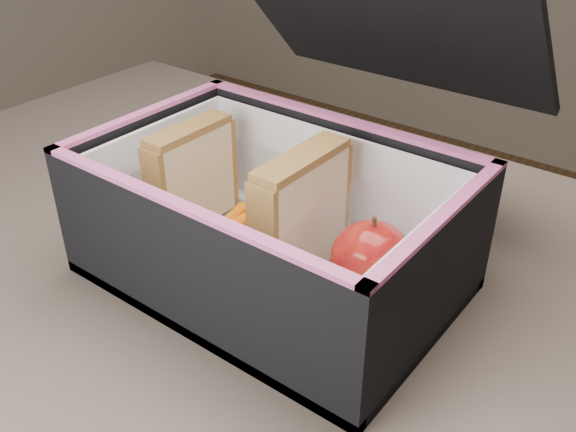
% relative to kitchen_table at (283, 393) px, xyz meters
% --- Properties ---
extents(kitchen_table, '(1.20, 0.80, 0.75)m').
position_rel_kitchen_table_xyz_m(kitchen_table, '(0.00, 0.00, 0.00)').
color(kitchen_table, brown).
rests_on(kitchen_table, ground).
extents(lunch_bag, '(0.31, 0.35, 0.27)m').
position_rel_kitchen_table_xyz_m(lunch_bag, '(-0.04, 0.04, 0.16)').
color(lunch_bag, black).
rests_on(lunch_bag, kitchen_table).
extents(plastic_tub, '(0.17, 0.12, 0.07)m').
position_rel_kitchen_table_xyz_m(plastic_tub, '(-0.08, 0.05, 0.14)').
color(plastic_tub, white).
rests_on(plastic_tub, lunch_bag).
extents(sandwich_left, '(0.03, 0.09, 0.10)m').
position_rel_kitchen_table_xyz_m(sandwich_left, '(-0.14, 0.05, 0.16)').
color(sandwich_left, '#D4B78A').
rests_on(sandwich_left, plastic_tub).
extents(sandwich_right, '(0.03, 0.10, 0.11)m').
position_rel_kitchen_table_xyz_m(sandwich_right, '(-0.02, 0.05, 0.16)').
color(sandwich_right, '#D4B78A').
rests_on(sandwich_right, plastic_tub).
extents(carrot_sticks, '(0.04, 0.15, 0.03)m').
position_rel_kitchen_table_xyz_m(carrot_sticks, '(-0.08, 0.04, 0.13)').
color(carrot_sticks, '#E65800').
rests_on(carrot_sticks, plastic_tub).
extents(paper_napkin, '(0.08, 0.09, 0.01)m').
position_rel_kitchen_table_xyz_m(paper_napkin, '(0.05, 0.05, 0.11)').
color(paper_napkin, white).
rests_on(paper_napkin, lunch_bag).
extents(red_apple, '(0.08, 0.08, 0.07)m').
position_rel_kitchen_table_xyz_m(red_apple, '(0.05, 0.05, 0.14)').
color(red_apple, '#7E000C').
rests_on(red_apple, paper_napkin).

